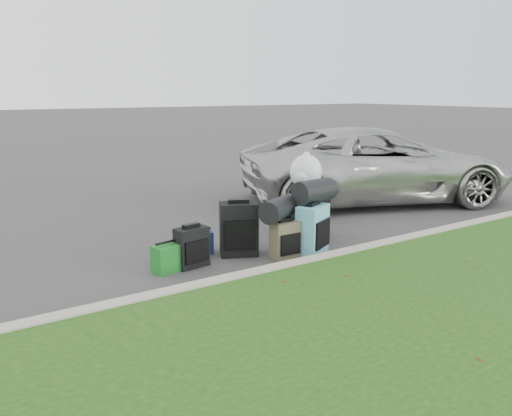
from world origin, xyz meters
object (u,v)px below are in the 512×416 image
suv (376,165)px  tote_green (166,259)px  suitcase_large_black_left (239,229)px  suitcase_olive (285,240)px  suitcase_teal (312,230)px  suitcase_small_black (192,247)px  tote_navy (202,242)px  suitcase_large_black_right (311,213)px

suv → tote_green: (-5.12, -1.54, -0.57)m
tote_green → suitcase_large_black_left: bearing=-5.5°
suitcase_olive → suitcase_teal: 0.43m
suitcase_small_black → tote_green: (-0.35, -0.00, -0.09)m
suitcase_olive → tote_navy: bearing=137.4°
suitcase_teal → suv: bearing=6.6°
suitcase_small_black → suitcase_teal: size_ratio=0.75×
suitcase_large_black_right → suitcase_teal: bearing=-125.7°
suitcase_large_black_right → tote_green: bearing=-173.2°
suv → suitcase_teal: bearing=142.5°
suitcase_small_black → suitcase_large_black_right: size_ratio=0.67×
suv → tote_navy: suv is taller
suv → suitcase_large_black_left: size_ratio=7.35×
suitcase_small_black → tote_navy: (0.34, 0.41, -0.10)m
suv → tote_green: 5.37m
suitcase_large_black_left → suitcase_large_black_right: (1.34, 0.14, 0.02)m
suitcase_large_black_right → tote_navy: (-1.73, 0.19, -0.23)m
suitcase_teal → tote_green: suitcase_teal is taller
suitcase_small_black → suitcase_large_black_left: bearing=-1.6°
suitcase_teal → suitcase_large_black_right: bearing=27.8°
suitcase_large_black_right → suitcase_olive: bearing=-144.9°
suitcase_olive → tote_green: size_ratio=1.50×
suitcase_teal → suitcase_large_black_right: suitcase_large_black_right is taller
suitcase_small_black → suitcase_large_black_left: suitcase_large_black_left is taller
suitcase_small_black → suitcase_large_black_left: size_ratio=0.70×
suv → tote_navy: 4.60m
suitcase_small_black → tote_green: 0.36m
suv → suitcase_olive: bearing=138.9°
tote_navy → suitcase_large_black_right: bearing=6.9°
suv → suitcase_large_black_right: suv is taller
tote_green → suitcase_teal: bearing=-22.1°
suitcase_small_black → suitcase_large_black_right: 2.09m
suitcase_small_black → suitcase_teal: suitcase_teal is taller
suitcase_small_black → tote_green: size_ratio=1.51×
suitcase_olive → suitcase_teal: size_ratio=0.74×
suitcase_teal → suitcase_large_black_right: size_ratio=0.90×
suitcase_large_black_left → tote_green: bearing=-151.3°
suv → suitcase_small_black: suv is taller
tote_green → tote_navy: (0.69, 0.42, -0.02)m
tote_green → tote_navy: 0.81m
suv → suitcase_large_black_left: suv is taller
tote_green → suitcase_olive: bearing=-23.9°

